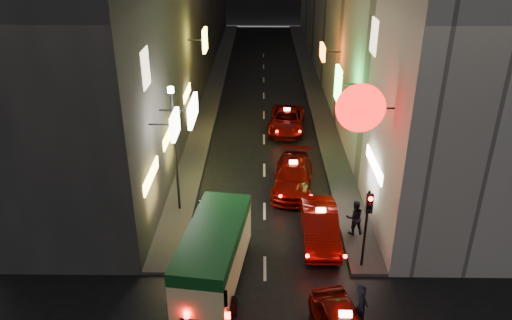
{
  "coord_description": "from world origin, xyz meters",
  "views": [
    {
      "loc": [
        -0.17,
        -8.15,
        13.03
      ],
      "look_at": [
        -0.42,
        13.0,
        2.82
      ],
      "focal_mm": 35.0,
      "sensor_mm": 36.0,
      "label": 1
    }
  ],
  "objects_px": {
    "traffic_light": "(368,214)",
    "lamp_post": "(175,142)",
    "minibus": "(214,249)",
    "pedestrian_crossing": "(361,305)"
  },
  "relations": [
    {
      "from": "minibus",
      "to": "pedestrian_crossing",
      "type": "height_order",
      "value": "minibus"
    },
    {
      "from": "minibus",
      "to": "pedestrian_crossing",
      "type": "distance_m",
      "value": 5.87
    },
    {
      "from": "minibus",
      "to": "traffic_light",
      "type": "height_order",
      "value": "traffic_light"
    },
    {
      "from": "minibus",
      "to": "lamp_post",
      "type": "distance_m",
      "value": 6.15
    },
    {
      "from": "minibus",
      "to": "lamp_post",
      "type": "relative_size",
      "value": 0.96
    },
    {
      "from": "traffic_light",
      "to": "minibus",
      "type": "bearing_deg",
      "value": -172.5
    },
    {
      "from": "traffic_light",
      "to": "lamp_post",
      "type": "xyz_separation_m",
      "value": [
        -8.2,
        4.53,
        1.04
      ]
    },
    {
      "from": "pedestrian_crossing",
      "to": "traffic_light",
      "type": "bearing_deg",
      "value": 0.66
    },
    {
      "from": "pedestrian_crossing",
      "to": "minibus",
      "type": "bearing_deg",
      "value": 77.28
    },
    {
      "from": "minibus",
      "to": "traffic_light",
      "type": "relative_size",
      "value": 1.7
    }
  ]
}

